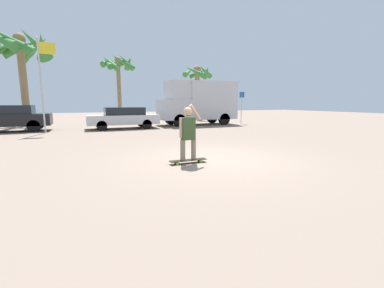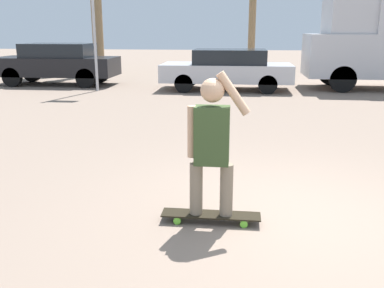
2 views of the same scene
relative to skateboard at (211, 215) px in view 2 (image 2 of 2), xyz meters
The scene contains 5 objects.
ground_plane 0.92m from the skateboard, 14.82° to the left, with size 80.00×80.00×0.00m, color gray.
skateboard is the anchor object (origin of this frame).
person_skateboarder 0.85m from the skateboard, behind, with size 0.65×0.25×1.55m.
parked_car_silver 10.65m from the skateboard, 91.06° to the left, with size 4.44×1.88×1.38m.
parked_car_black 13.16m from the skateboard, 120.28° to the left, with size 4.50×1.77×1.54m.
Camera 2 is at (-0.60, -4.54, 2.05)m, focal length 40.00 mm.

